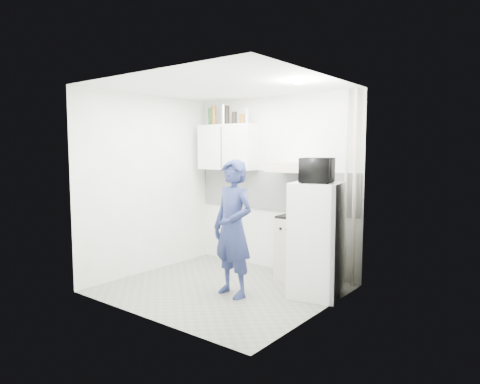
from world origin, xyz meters
The scene contains 24 objects.
floor centered at (0.00, 0.00, 0.00)m, with size 2.80×2.80×0.00m, color slate.
ceiling centered at (0.00, 0.00, 2.60)m, with size 2.80×2.80×0.00m, color white.
wall_back centered at (0.00, 1.25, 1.30)m, with size 2.80×2.80×0.00m, color white.
wall_left centered at (-1.40, 0.00, 1.30)m, with size 2.60×2.60×0.00m, color white.
wall_right centered at (1.40, 0.00, 1.30)m, with size 2.60×2.60×0.00m, color white.
person centered at (0.28, -0.10, 0.84)m, with size 0.62×0.40×1.69m, color navy.
stove centered at (0.60, 1.00, 0.43)m, with size 0.54×0.54×0.87m, color beige.
fridge centered at (1.10, 0.51, 0.71)m, with size 0.58×0.58×1.41m, color white.
stove_top centered at (0.60, 1.00, 0.88)m, with size 0.52×0.52×0.03m, color black.
saucepan centered at (0.59, 1.03, 0.95)m, with size 0.16×0.16×0.09m, color silver.
microwave centered at (1.10, 0.51, 1.56)m, with size 0.37×0.54×0.30m, color black.
bottle_a centered at (-1.13, 1.07, 2.34)m, with size 0.07×0.07×0.28m, color #144C1E.
bottle_b centered at (-1.05, 1.07, 2.35)m, with size 0.08×0.08×0.31m, color brown.
bottle_c centered at (-0.85, 1.07, 2.36)m, with size 0.08×0.08×0.31m, color silver.
bottle_d centered at (-0.77, 1.07, 2.35)m, with size 0.07×0.07×0.29m, color black.
canister_a centered at (-0.63, 1.07, 2.30)m, with size 0.08×0.08×0.19m, color black.
canister_b centered at (-0.47, 1.07, 2.27)m, with size 0.08×0.08×0.15m, color brown.
bottle_e centered at (-0.39, 1.07, 2.32)m, with size 0.06×0.06×0.24m, color #B2B7BC.
upper_cabinet centered at (-0.75, 1.07, 1.85)m, with size 1.00×0.35×0.70m, color white.
range_hood centered at (0.45, 1.00, 1.57)m, with size 0.60×0.50×0.14m, color beige.
backsplash centered at (0.00, 1.24, 1.20)m, with size 2.74×0.03×0.60m, color white.
pipe_a centered at (1.30, 1.17, 1.30)m, with size 0.05×0.05×2.60m, color beige.
pipe_b centered at (1.18, 1.17, 1.30)m, with size 0.04×0.04×2.60m, color beige.
ceiling_spot_fixture centered at (1.00, 0.20, 2.57)m, with size 0.10×0.10×0.02m, color white.
Camera 1 is at (3.52, -4.15, 1.79)m, focal length 32.00 mm.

